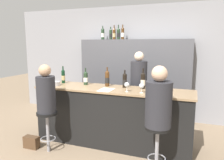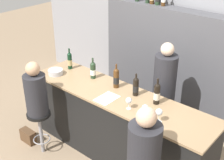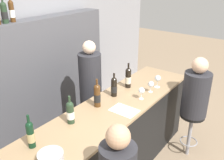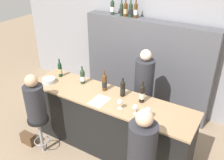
% 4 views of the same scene
% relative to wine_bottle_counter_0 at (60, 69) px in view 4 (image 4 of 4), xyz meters
% --- Properties ---
extents(ground_plane, '(16.00, 16.00, 0.00)m').
position_rel_wine_bottle_counter_0_xyz_m(ground_plane, '(1.06, -0.47, -1.12)').
color(ground_plane, '#8C755B').
extents(wall_back, '(6.40, 0.05, 2.60)m').
position_rel_wine_bottle_counter_0_xyz_m(wall_back, '(1.06, 1.48, 0.18)').
color(wall_back, gray).
rests_on(wall_back, ground_plane).
extents(bar_counter, '(2.69, 0.68, 0.98)m').
position_rel_wine_bottle_counter_0_xyz_m(bar_counter, '(1.06, -0.15, -0.62)').
color(bar_counter, black).
rests_on(bar_counter, ground_plane).
extents(back_bar_cabinet, '(2.52, 0.28, 1.83)m').
position_rel_wine_bottle_counter_0_xyz_m(back_bar_cabinet, '(1.06, 1.26, -0.20)').
color(back_bar_cabinet, '#4C4C51').
rests_on(back_bar_cabinet, ground_plane).
extents(wine_bottle_counter_0, '(0.07, 0.07, 0.33)m').
position_rel_wine_bottle_counter_0_xyz_m(wine_bottle_counter_0, '(0.00, 0.00, 0.00)').
color(wine_bottle_counter_0, black).
rests_on(wine_bottle_counter_0, bar_counter).
extents(wine_bottle_counter_1, '(0.08, 0.08, 0.31)m').
position_rel_wine_bottle_counter_0_xyz_m(wine_bottle_counter_1, '(0.48, 0.00, -0.01)').
color(wine_bottle_counter_1, '#233823').
rests_on(wine_bottle_counter_1, bar_counter).
extents(wine_bottle_counter_2, '(0.08, 0.08, 0.34)m').
position_rel_wine_bottle_counter_0_xyz_m(wine_bottle_counter_2, '(0.91, -0.00, 0.01)').
color(wine_bottle_counter_2, '#4C2D14').
rests_on(wine_bottle_counter_2, bar_counter).
extents(wine_bottle_counter_3, '(0.08, 0.08, 0.30)m').
position_rel_wine_bottle_counter_0_xyz_m(wine_bottle_counter_3, '(1.23, -0.00, -0.01)').
color(wine_bottle_counter_3, black).
rests_on(wine_bottle_counter_3, bar_counter).
extents(wine_bottle_counter_4, '(0.08, 0.08, 0.34)m').
position_rel_wine_bottle_counter_0_xyz_m(wine_bottle_counter_4, '(1.55, -0.00, 0.01)').
color(wine_bottle_counter_4, black).
rests_on(wine_bottle_counter_4, bar_counter).
extents(wine_bottle_backbar_0, '(0.08, 0.08, 0.31)m').
position_rel_wine_bottle_counter_0_xyz_m(wine_bottle_backbar_0, '(0.30, 1.26, 0.84)').
color(wine_bottle_backbar_0, '#233823').
rests_on(wine_bottle_backbar_0, back_bar_cabinet).
extents(wine_bottle_backbar_1, '(0.07, 0.07, 0.29)m').
position_rel_wine_bottle_counter_0_xyz_m(wine_bottle_backbar_1, '(0.50, 1.26, 0.83)').
color(wine_bottle_backbar_1, '#233823').
rests_on(wine_bottle_backbar_1, back_bar_cabinet).
extents(wine_bottle_backbar_2, '(0.07, 0.07, 0.32)m').
position_rel_wine_bottle_counter_0_xyz_m(wine_bottle_backbar_2, '(0.58, 1.26, 0.84)').
color(wine_bottle_backbar_2, '#4C2D14').
rests_on(wine_bottle_backbar_2, back_bar_cabinet).
extents(wine_bottle_backbar_3, '(0.08, 0.08, 0.33)m').
position_rel_wine_bottle_counter_0_xyz_m(wine_bottle_backbar_3, '(0.68, 1.26, 0.84)').
color(wine_bottle_backbar_3, '#233823').
rests_on(wine_bottle_backbar_3, back_bar_cabinet).
extents(wine_bottle_backbar_4, '(0.07, 0.07, 0.33)m').
position_rel_wine_bottle_counter_0_xyz_m(wine_bottle_backbar_4, '(0.79, 1.26, 0.85)').
color(wine_bottle_backbar_4, '#4C2D14').
rests_on(wine_bottle_backbar_4, back_bar_cabinet).
extents(wine_glass_0, '(0.08, 0.08, 0.15)m').
position_rel_wine_bottle_counter_0_xyz_m(wine_glass_0, '(1.36, -0.32, -0.02)').
color(wine_glass_0, silver).
rests_on(wine_glass_0, bar_counter).
extents(wine_glass_1, '(0.08, 0.08, 0.15)m').
position_rel_wine_bottle_counter_0_xyz_m(wine_glass_1, '(1.60, -0.32, -0.03)').
color(wine_glass_1, silver).
rests_on(wine_glass_1, bar_counter).
extents(wine_glass_2, '(0.08, 0.08, 0.17)m').
position_rel_wine_bottle_counter_0_xyz_m(wine_glass_2, '(1.79, -0.32, -0.01)').
color(wine_glass_2, silver).
rests_on(wine_glass_2, bar_counter).
extents(metal_bowl, '(0.22, 0.22, 0.07)m').
position_rel_wine_bottle_counter_0_xyz_m(metal_bowl, '(-0.02, -0.27, -0.10)').
color(metal_bowl, '#B7B7BC').
rests_on(metal_bowl, bar_counter).
extents(tasting_menu, '(0.21, 0.30, 0.00)m').
position_rel_wine_bottle_counter_0_xyz_m(tasting_menu, '(1.01, -0.31, -0.13)').
color(tasting_menu, white).
rests_on(tasting_menu, bar_counter).
extents(bar_stool_left, '(0.33, 0.33, 0.66)m').
position_rel_wine_bottle_counter_0_xyz_m(bar_stool_left, '(0.20, -0.80, -0.61)').
color(bar_stool_left, gray).
rests_on(bar_stool_left, ground_plane).
extents(guest_seated_left, '(0.29, 0.29, 0.76)m').
position_rel_wine_bottle_counter_0_xyz_m(guest_seated_left, '(0.20, -0.80, -0.12)').
color(guest_seated_left, '#28282D').
rests_on(guest_seated_left, bar_stool_left).
extents(guest_seated_right, '(0.34, 0.34, 0.80)m').
position_rel_wine_bottle_counter_0_xyz_m(guest_seated_right, '(1.93, -0.80, -0.11)').
color(guest_seated_right, '#28282D').
rests_on(guest_seated_right, bar_stool_right).
extents(bartender, '(0.31, 0.31, 1.59)m').
position_rel_wine_bottle_counter_0_xyz_m(bartender, '(1.36, 0.50, -0.38)').
color(bartender, '#28282D').
rests_on(bartender, ground_plane).
extents(handbag, '(0.26, 0.12, 0.20)m').
position_rel_wine_bottle_counter_0_xyz_m(handbag, '(-0.15, -0.80, -1.02)').
color(handbag, '#513823').
rests_on(handbag, ground_plane).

